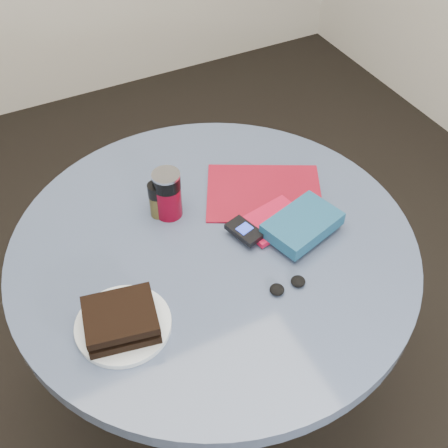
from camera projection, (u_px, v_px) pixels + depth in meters
name	position (u px, v px, depth m)	size (l,w,h in m)	color
ground	(216.00, 392.00, 1.91)	(4.00, 4.00, 0.00)	black
table	(214.00, 284.00, 1.49)	(1.00, 1.00, 0.75)	black
plate	(123.00, 325.00, 1.20)	(0.21, 0.21, 0.01)	white
sandwich	(121.00, 320.00, 1.17)	(0.17, 0.15, 0.05)	black
soda_can	(168.00, 194.00, 1.40)	(0.09, 0.09, 0.13)	maroon
pepper_grinder	(157.00, 200.00, 1.41)	(0.06, 0.06, 0.10)	#3D381A
magazine	(264.00, 193.00, 1.49)	(0.30, 0.23, 0.01)	maroon
red_book	(273.00, 221.00, 1.41)	(0.16, 0.10, 0.01)	#AC0D2E
novel	(302.00, 224.00, 1.37)	(0.18, 0.12, 0.04)	navy
mp3_player	(244.00, 231.00, 1.36)	(0.07, 0.10, 0.02)	black
headphones	(288.00, 285.00, 1.27)	(0.09, 0.04, 0.02)	black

